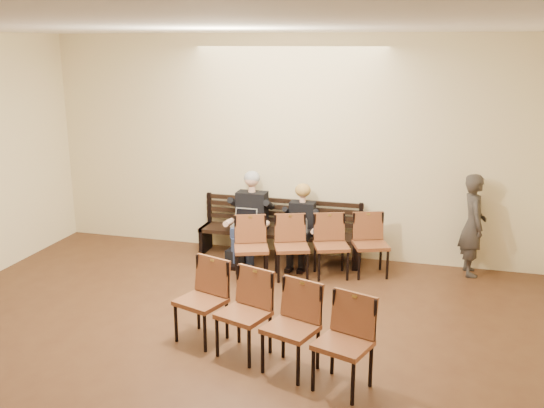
{
  "coord_description": "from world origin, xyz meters",
  "views": [
    {
      "loc": [
        2.27,
        -4.24,
        3.35
      ],
      "look_at": [
        -0.02,
        4.05,
        1.06
      ],
      "focal_mm": 40.0,
      "sensor_mm": 36.0,
      "label": 1
    }
  ],
  "objects": [
    {
      "name": "room_walls",
      "position": [
        0.0,
        0.79,
        2.54
      ],
      "size": [
        8.02,
        10.01,
        3.51
      ],
      "color": "beige",
      "rests_on": "ground"
    },
    {
      "name": "bag",
      "position": [
        -0.6,
        4.17,
        0.12
      ],
      "size": [
        0.36,
        0.27,
        0.25
      ],
      "primitive_type": "cube",
      "rotation": [
        0.0,
        0.0,
        -0.14
      ],
      "color": "black",
      "rests_on": "ground"
    },
    {
      "name": "laptop",
      "position": [
        -0.55,
        4.31,
        0.58
      ],
      "size": [
        0.37,
        0.31,
        0.26
      ],
      "primitive_type": "cube",
      "rotation": [
        0.0,
        0.0,
        0.07
      ],
      "color": "silver",
      "rests_on": "bench"
    },
    {
      "name": "chair_row_back",
      "position": [
        0.64,
        1.44,
        0.48
      ],
      "size": [
        2.38,
        1.25,
        0.96
      ],
      "primitive_type": "cube",
      "rotation": [
        0.0,
        0.0,
        -0.33
      ],
      "color": "brown",
      "rests_on": "ground"
    },
    {
      "name": "seated_woman",
      "position": [
        0.32,
        4.53,
        0.57
      ],
      "size": [
        0.49,
        0.67,
        1.13
      ],
      "primitive_type": null,
      "color": "black",
      "rests_on": "ground"
    },
    {
      "name": "bench",
      "position": [
        -0.06,
        4.65,
        0.23
      ],
      "size": [
        2.6,
        0.9,
        0.45
      ],
      "primitive_type": "cube",
      "color": "black",
      "rests_on": "ground"
    },
    {
      "name": "water_bottle",
      "position": [
        0.43,
        4.33,
        0.57
      ],
      "size": [
        0.08,
        0.08,
        0.23
      ],
      "primitive_type": "cylinder",
      "rotation": [
        0.0,
        0.0,
        0.24
      ],
      "color": "silver",
      "rests_on": "bench"
    },
    {
      "name": "passerby",
      "position": [
        2.86,
        4.75,
        0.88
      ],
      "size": [
        0.53,
        0.71,
        1.76
      ],
      "primitive_type": "imported",
      "rotation": [
        0.0,
        0.0,
        1.76
      ],
      "color": "#332D29",
      "rests_on": "ground"
    },
    {
      "name": "seated_man",
      "position": [
        -0.51,
        4.53,
        0.71
      ],
      "size": [
        0.59,
        0.81,
        1.41
      ],
      "primitive_type": null,
      "color": "black",
      "rests_on": "ground"
    },
    {
      "name": "chair_row_front",
      "position": [
        0.6,
        4.0,
        0.46
      ],
      "size": [
        2.28,
        1.26,
        0.92
      ],
      "primitive_type": "cube",
      "rotation": [
        0.0,
        0.0,
        0.36
      ],
      "color": "brown",
      "rests_on": "ground"
    }
  ]
}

